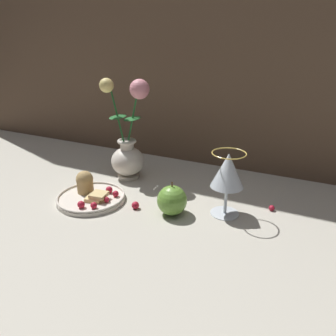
# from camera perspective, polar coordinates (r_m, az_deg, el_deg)

# --- Properties ---
(ground_plane) EXTENTS (2.40, 2.40, 0.00)m
(ground_plane) POSITION_cam_1_polar(r_m,az_deg,el_deg) (0.89, 1.04, -5.61)
(ground_plane) COLOR #B7B2A3
(ground_plane) RESTS_ON ground
(vase) EXTENTS (0.14, 0.10, 0.30)m
(vase) POSITION_cam_1_polar(r_m,az_deg,el_deg) (1.00, -6.98, 3.73)
(vase) COLOR silver
(vase) RESTS_ON ground_plane
(plate_with_pastries) EXTENTS (0.18, 0.18, 0.07)m
(plate_with_pastries) POSITION_cam_1_polar(r_m,az_deg,el_deg) (0.91, -13.40, -4.41)
(plate_with_pastries) COLOR silver
(plate_with_pastries) RESTS_ON ground_plane
(wine_glass) EXTENTS (0.08, 0.08, 0.16)m
(wine_glass) POSITION_cam_1_polar(r_m,az_deg,el_deg) (0.79, 10.35, -0.79)
(wine_glass) COLOR silver
(wine_glass) RESTS_ON ground_plane
(apple_beside_vase) EXTENTS (0.07, 0.07, 0.09)m
(apple_beside_vase) POSITION_cam_1_polar(r_m,az_deg,el_deg) (0.81, 0.70, -5.66)
(apple_beside_vase) COLOR #669938
(apple_beside_vase) RESTS_ON ground_plane
(berry_near_plate) EXTENTS (0.02, 0.02, 0.02)m
(berry_near_plate) POSITION_cam_1_polar(r_m,az_deg,el_deg) (0.85, -5.70, -6.47)
(berry_near_plate) COLOR #AD192D
(berry_near_plate) RESTS_ON ground_plane
(berry_front_center) EXTENTS (0.01, 0.01, 0.01)m
(berry_front_center) POSITION_cam_1_polar(r_m,az_deg,el_deg) (0.88, 17.61, -6.65)
(berry_front_center) COLOR #AD192D
(berry_front_center) RESTS_ON ground_plane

